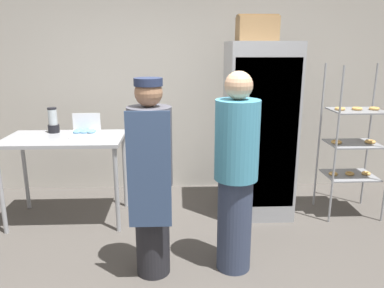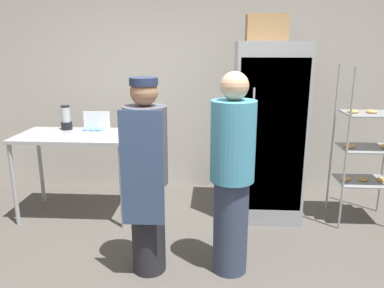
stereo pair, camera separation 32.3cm
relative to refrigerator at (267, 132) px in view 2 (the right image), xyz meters
name	(u,v)px [view 2 (the right image)]	position (x,y,z in m)	size (l,w,h in m)	color
back_wall	(199,71)	(-0.77, 0.86, 0.58)	(6.40, 0.12, 3.02)	#B7B2A8
refrigerator	(267,132)	(0.00, 0.00, 0.00)	(0.71, 0.69, 1.86)	#9EA0A5
baking_rack	(367,147)	(1.01, -0.09, -0.12)	(0.59, 0.48, 1.64)	#93969B
prep_counter	(75,144)	(-2.04, -0.13, -0.12)	(1.20, 0.68, 0.91)	#9EA0A5
donut_box	(94,130)	(-1.83, -0.12, 0.03)	(0.29, 0.19, 0.23)	white
blender_pitcher	(66,119)	(-2.21, 0.09, 0.10)	(0.12, 0.12, 0.27)	black
cardboard_storage_box	(266,28)	(-0.06, 0.02, 1.06)	(0.41, 0.30, 0.26)	#937047
person_baker	(147,176)	(-1.09, -1.16, -0.10)	(0.34, 0.36, 1.59)	#232328
person_customer	(232,175)	(-0.42, -1.11, -0.09)	(0.35, 0.35, 1.64)	#333D56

